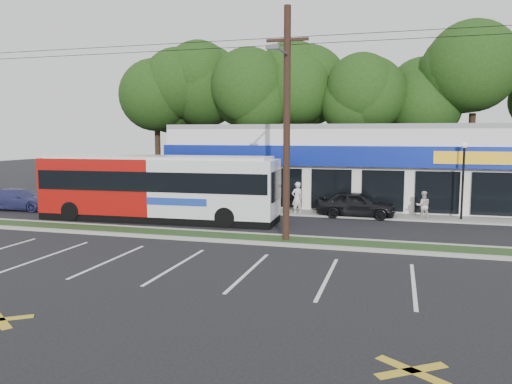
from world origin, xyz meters
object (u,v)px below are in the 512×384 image
Objects in this scene: car_silver at (89,204)px; pedestrian_a at (297,198)px; car_blue at (20,199)px; lamp_post at (463,172)px; car_dark at (356,204)px; metrobus at (158,186)px; utility_pole at (283,117)px; pedestrian_b at (423,206)px.

pedestrian_a is (11.65, 3.48, 0.30)m from car_silver.
car_silver is at bearing -99.40° from car_blue.
car_dark is (-5.60, -0.30, -1.93)m from lamp_post.
metrobus is at bearing -10.71° from pedestrian_a.
car_blue is (-17.76, 4.63, -4.75)m from utility_pole.
pedestrian_a reaches higher than car_blue.
lamp_post is at bearing 43.95° from utility_pole.
car_blue is 2.37× the size of pedestrian_a.
lamp_post is at bearing 141.10° from pedestrian_a.
pedestrian_b is at bearing -81.55° from car_silver.
pedestrian_a is at bearing -8.86° from pedestrian_b.
car_dark is at bearing 71.26° from utility_pole.
car_silver is at bearing 104.32° from car_dark.
utility_pole is 9.26m from car_dark.
car_silver is at bearing 1.72° from pedestrian_b.
utility_pole is 11.00× the size of car_blue.
lamp_post is at bearing -86.46° from car_blue.
pedestrian_a reaches higher than car_silver.
car_blue is (-25.92, -3.24, -2.01)m from lamp_post.
lamp_post is 16.49m from metrobus.
lamp_post is 5.93m from car_dark.
metrobus is at bearing -164.87° from lamp_post.
utility_pole reaches higher than metrobus.
metrobus is 8.03m from pedestrian_a.
pedestrian_b is (23.92, 2.94, 0.14)m from car_blue.
pedestrian_a is (-3.40, 0.00, 0.22)m from car_dark.
car_silver is 5.30m from car_blue.
car_silver is (-20.65, -3.78, -2.01)m from lamp_post.
pedestrian_a is at bearing 27.78° from metrobus.
car_dark is 0.96× the size of car_blue.
pedestrian_a reaches higher than car_dark.
lamp_post is 2.75m from pedestrian_b.
pedestrian_a is 1.20× the size of pedestrian_b.
utility_pole reaches higher than lamp_post.
car_silver is (-12.48, 4.09, -4.75)m from utility_pole.
car_dark is 20.54m from car_blue.
lamp_post is 1.06× the size of car_silver.
metrobus is at bearing 7.20° from pedestrian_b.
car_silver is 18.97m from pedestrian_b.
pedestrian_a is (-0.83, 7.57, -4.45)m from utility_pole.
lamp_post is at bearing 12.81° from metrobus.
car_blue reaches higher than car_silver.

